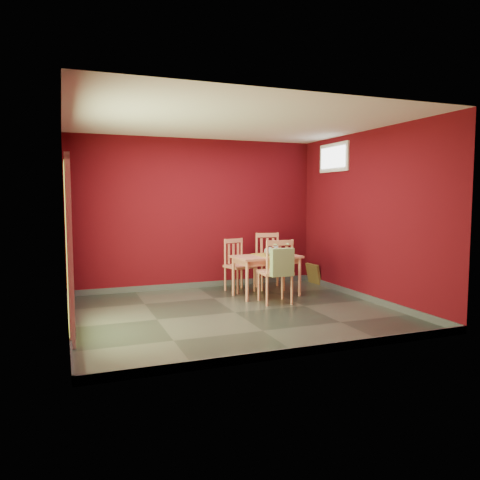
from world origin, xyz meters
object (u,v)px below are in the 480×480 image
object	(u,v)px
dining_table	(266,261)
picture_frame	(313,274)
tote_bag	(282,262)
chair_far_right	(269,260)
chair_near	(276,271)
cat	(271,250)
chair_far_left	(238,264)

from	to	relation	value
dining_table	picture_frame	distance (m)	1.53
dining_table	tote_bag	distance (m)	0.80
chair_far_right	chair_near	bearing A→B (deg)	-109.55
tote_bag	cat	world-z (taller)	tote_bag
tote_bag	cat	xyz separation A→B (m)	(0.16, 0.74, 0.11)
cat	chair_far_right	bearing A→B (deg)	73.83
cat	picture_frame	bearing A→B (deg)	37.28
dining_table	chair_far_right	world-z (taller)	chair_far_right
chair_far_right	picture_frame	distance (m)	1.03
dining_table	tote_bag	xyz separation A→B (m)	(-0.10, -0.79, 0.08)
chair_near	chair_far_right	bearing A→B (deg)	70.45
chair_far_left	cat	bearing A→B (deg)	-61.35
dining_table	chair_far_right	size ratio (longest dim) A/B	1.13
dining_table	picture_frame	world-z (taller)	dining_table
dining_table	picture_frame	bearing A→B (deg)	28.28
chair_far_left	chair_near	xyz separation A→B (m)	(0.20, -1.14, 0.05)
dining_table	cat	xyz separation A→B (m)	(0.06, -0.05, 0.19)
dining_table	chair_far_left	xyz separation A→B (m)	(-0.29, 0.58, -0.13)
dining_table	chair_far_left	bearing A→B (deg)	116.16
chair_far_right	dining_table	bearing A→B (deg)	-118.63
dining_table	chair_near	size ratio (longest dim) A/B	1.12
chair_far_left	dining_table	bearing A→B (deg)	-63.84
chair_far_left	chair_far_right	world-z (taller)	chair_far_right
chair_near	picture_frame	distance (m)	1.90
picture_frame	tote_bag	bearing A→B (deg)	-133.13
chair_near	picture_frame	size ratio (longest dim) A/B	2.58
dining_table	chair_near	distance (m)	0.57
dining_table	chair_near	bearing A→B (deg)	-98.68
picture_frame	chair_far_left	bearing A→B (deg)	-175.76
picture_frame	chair_near	bearing A→B (deg)	-137.71
chair_near	cat	bearing A→B (deg)	74.03
chair_far_left	picture_frame	world-z (taller)	chair_far_left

